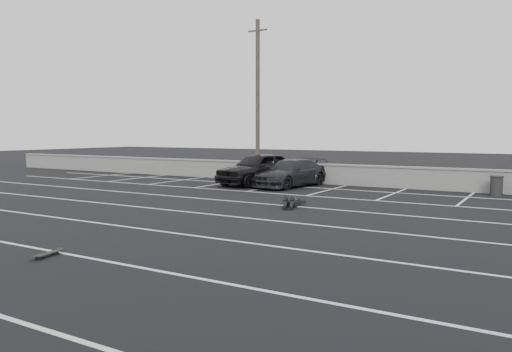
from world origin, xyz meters
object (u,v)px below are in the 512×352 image
Objects in this scene: car_left at (259,168)px; car_right at (290,173)px; utility_pole at (258,101)px; skateboard at (47,254)px; person at (293,199)px; trash_bin at (496,186)px.

car_left is 1.84m from car_right.
utility_pole is 12.40× the size of skateboard.
utility_pole is at bearing 96.28° from skateboard.
car_right is at bearing 100.03° from person.
person is (2.98, -5.70, -0.44)m from car_right.
car_right is 6.67× the size of skateboard.
trash_bin is at bearing 16.15° from car_right.
car_left reaches higher than skateboard.
person is 9.65m from skateboard.
person is (-6.20, -6.94, -0.20)m from trash_bin.
skateboard is at bearing -114.50° from person.
utility_pole reaches higher than car_left.
car_left is 0.56× the size of utility_pole.
trash_bin is (11.02, 1.21, -0.40)m from car_left.
car_right is 15.40m from skateboard.
trash_bin reaches higher than skateboard.
skateboard is (-1.16, -9.58, -0.17)m from person.
trash_bin is (11.82, -0.05, -3.97)m from utility_pole.
person is 3.60× the size of skateboard.
trash_bin is at bearing 20.48° from car_left.
utility_pole is (-0.80, 1.26, 3.57)m from car_left.
car_left is at bearing 112.46° from person.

